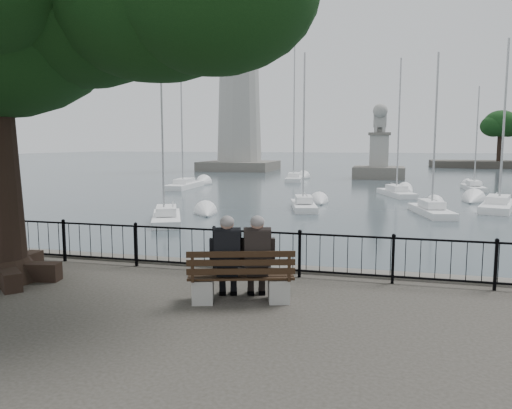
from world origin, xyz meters
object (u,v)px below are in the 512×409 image
(bench, at_px, (241,283))
(lighthouse, at_px, (239,79))
(person_right, at_px, (257,261))
(person_left, at_px, (228,261))
(lion_monument, at_px, (379,160))

(bench, bearing_deg, lighthouse, 106.51)
(bench, relative_size, person_right, 1.25)
(person_left, bearing_deg, bench, -7.58)
(person_left, height_order, person_right, same)
(bench, distance_m, lion_monument, 49.50)
(person_left, distance_m, person_right, 0.56)
(lion_monument, bearing_deg, bench, -92.04)
(person_right, height_order, lion_monument, lion_monument)
(lighthouse, xyz_separation_m, lion_monument, (20.00, -12.06, -11.05))
(person_right, relative_size, lion_monument, 0.20)
(lion_monument, bearing_deg, lighthouse, 148.91)
(person_left, relative_size, person_right, 1.00)
(person_right, height_order, lighthouse, lighthouse)
(person_left, bearing_deg, lion_monument, 87.64)
(bench, bearing_deg, lion_monument, 87.96)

